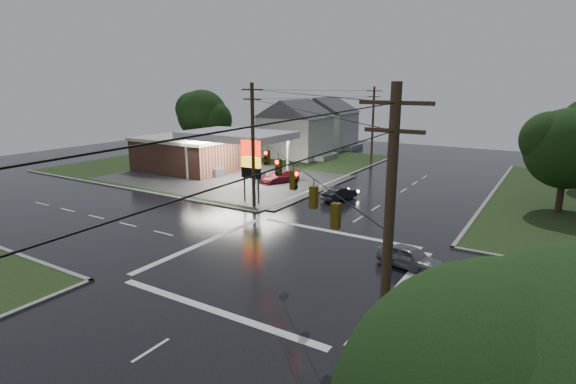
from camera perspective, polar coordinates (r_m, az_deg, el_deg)
The scene contains 15 objects.
ground at distance 28.35m, azimuth 0.01°, elevation -9.05°, with size 120.00×120.00×0.00m, color black.
grass_nw at distance 63.45m, azimuth -7.65°, elevation 3.65°, with size 36.00×36.00×0.08m, color black.
gas_station at distance 58.17m, azimuth -11.42°, elevation 5.10°, with size 26.20×18.00×5.60m.
pylon_sign at distance 41.33m, azimuth -4.73°, elevation 3.96°, with size 2.00×0.35×6.00m.
utility_pole_nw at distance 39.69m, azimuth -4.47°, elevation 6.06°, with size 2.20×0.32×11.00m.
utility_pole_se at distance 14.41m, azimuth 12.49°, elevation -7.94°, with size 2.20×0.32×11.00m.
utility_pole_n at distance 64.80m, azimuth 10.72°, elevation 8.59°, with size 2.20×0.32×10.50m.
traffic_signals at distance 26.50m, azimuth 0.02°, elevation 3.97°, with size 26.87×26.87×1.47m.
house_near at distance 68.11m, azimuth 0.95°, elevation 8.16°, with size 11.05×8.48×8.60m.
house_far at distance 79.06m, azimuth 4.84°, elevation 8.88°, with size 11.05×8.48×8.60m.
tree_nw_behind at distance 70.82m, azimuth -10.73°, elevation 9.58°, with size 8.93×7.60×10.00m.
tree_ne_near at distance 44.56m, azimuth 32.10°, elevation 4.65°, with size 7.99×6.80×8.98m.
car_north at distance 43.29m, azimuth 6.51°, elevation -0.18°, with size 1.38×3.96×1.30m, color black.
car_crossing at distance 28.44m, azimuth 15.23°, elevation -7.99°, with size 1.62×4.03×1.37m, color slate.
car_pump at distance 50.39m, azimuth -1.07°, elevation 1.92°, with size 1.91×4.69×1.36m, color maroon.
Camera 1 is at (13.75, -22.24, 10.95)m, focal length 28.00 mm.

